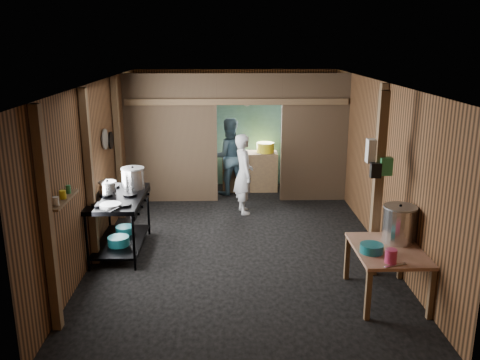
{
  "coord_description": "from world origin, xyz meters",
  "views": [
    {
      "loc": [
        -0.21,
        -7.87,
        3.24
      ],
      "look_at": [
        0.0,
        -0.2,
        1.1
      ],
      "focal_mm": 37.91,
      "sensor_mm": 36.0,
      "label": 1
    }
  ],
  "objects_px": {
    "prep_table": "(386,273)",
    "gas_range": "(120,224)",
    "cook": "(244,174)",
    "stove_pot_large": "(133,179)",
    "stock_pot": "(399,225)",
    "pink_bucket": "(391,256)",
    "yellow_tub": "(265,147)"
  },
  "relations": [
    {
      "from": "prep_table",
      "to": "gas_range",
      "type": "bearing_deg",
      "value": 156.75
    },
    {
      "from": "prep_table",
      "to": "cook",
      "type": "xyz_separation_m",
      "value": [
        -1.72,
        3.41,
        0.43
      ]
    },
    {
      "from": "stove_pot_large",
      "to": "cook",
      "type": "distance_m",
      "value": 2.34
    },
    {
      "from": "prep_table",
      "to": "stock_pot",
      "type": "height_order",
      "value": "stock_pot"
    },
    {
      "from": "cook",
      "to": "stock_pot",
      "type": "bearing_deg",
      "value": -160.8
    },
    {
      "from": "stove_pot_large",
      "to": "pink_bucket",
      "type": "bearing_deg",
      "value": -34.86
    },
    {
      "from": "gas_range",
      "to": "prep_table",
      "type": "bearing_deg",
      "value": -23.25
    },
    {
      "from": "gas_range",
      "to": "cook",
      "type": "relative_size",
      "value": 1.01
    },
    {
      "from": "prep_table",
      "to": "stove_pot_large",
      "type": "height_order",
      "value": "stove_pot_large"
    },
    {
      "from": "yellow_tub",
      "to": "pink_bucket",
      "type": "bearing_deg",
      "value": -78.53
    },
    {
      "from": "gas_range",
      "to": "yellow_tub",
      "type": "xyz_separation_m",
      "value": [
        2.52,
        3.34,
        0.5
      ]
    },
    {
      "from": "stock_pot",
      "to": "cook",
      "type": "relative_size",
      "value": 0.33
    },
    {
      "from": "stock_pot",
      "to": "prep_table",
      "type": "bearing_deg",
      "value": -130.5
    },
    {
      "from": "gas_range",
      "to": "cook",
      "type": "height_order",
      "value": "cook"
    },
    {
      "from": "gas_range",
      "to": "stove_pot_large",
      "type": "xyz_separation_m",
      "value": [
        0.17,
        0.38,
        0.62
      ]
    },
    {
      "from": "pink_bucket",
      "to": "cook",
      "type": "bearing_deg",
      "value": 112.88
    },
    {
      "from": "gas_range",
      "to": "pink_bucket",
      "type": "bearing_deg",
      "value": -29.14
    },
    {
      "from": "gas_range",
      "to": "prep_table",
      "type": "xyz_separation_m",
      "value": [
        3.71,
        -1.59,
        -0.12
      ]
    },
    {
      "from": "prep_table",
      "to": "cook",
      "type": "bearing_deg",
      "value": 116.74
    },
    {
      "from": "cook",
      "to": "pink_bucket",
      "type": "bearing_deg",
      "value": -168.97
    },
    {
      "from": "prep_table",
      "to": "yellow_tub",
      "type": "relative_size",
      "value": 3.01
    },
    {
      "from": "stock_pot",
      "to": "pink_bucket",
      "type": "relative_size",
      "value": 3.0
    },
    {
      "from": "stove_pot_large",
      "to": "cook",
      "type": "bearing_deg",
      "value": 38.07
    },
    {
      "from": "gas_range",
      "to": "pink_bucket",
      "type": "height_order",
      "value": "gas_range"
    },
    {
      "from": "pink_bucket",
      "to": "yellow_tub",
      "type": "xyz_separation_m",
      "value": [
        -1.09,
        5.35,
        0.19
      ]
    },
    {
      "from": "stove_pot_large",
      "to": "cook",
      "type": "xyz_separation_m",
      "value": [
        1.82,
        1.43,
        -0.31
      ]
    },
    {
      "from": "stove_pot_large",
      "to": "yellow_tub",
      "type": "xyz_separation_m",
      "value": [
        2.35,
        2.96,
        -0.12
      ]
    },
    {
      "from": "yellow_tub",
      "to": "stock_pot",
      "type": "bearing_deg",
      "value": -73.59
    },
    {
      "from": "gas_range",
      "to": "yellow_tub",
      "type": "bearing_deg",
      "value": 52.95
    },
    {
      "from": "gas_range",
      "to": "stove_pot_large",
      "type": "distance_m",
      "value": 0.75
    },
    {
      "from": "gas_range",
      "to": "pink_bucket",
      "type": "xyz_separation_m",
      "value": [
        3.61,
        -2.01,
        0.31
      ]
    },
    {
      "from": "stock_pot",
      "to": "yellow_tub",
      "type": "relative_size",
      "value": 1.32
    }
  ]
}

